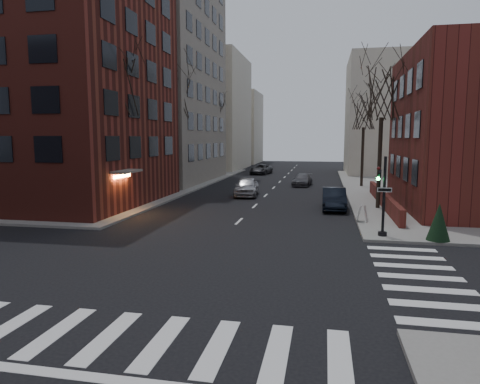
# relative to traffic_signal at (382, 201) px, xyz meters

# --- Properties ---
(ground) EXTENTS (160.00, 160.00, 0.00)m
(ground) POSITION_rel_traffic_signal_xyz_m (-7.94, -8.99, -1.91)
(ground) COLOR black
(ground) RESTS_ON ground
(sidewalk_far_left) EXTENTS (44.00, 44.00, 0.15)m
(sidewalk_far_left) POSITION_rel_traffic_signal_xyz_m (-36.94, 21.01, -1.83)
(sidewalk_far_left) COLOR gray
(sidewalk_far_left) RESTS_ON ground
(building_left_brick) EXTENTS (15.00, 15.00, 18.00)m
(building_left_brick) POSITION_rel_traffic_signal_xyz_m (-23.44, 7.51, 7.09)
(building_left_brick) COLOR maroon
(building_left_brick) RESTS_ON ground
(building_left_tan) EXTENTS (18.00, 18.00, 28.00)m
(building_left_tan) POSITION_rel_traffic_signal_xyz_m (-24.94, 25.01, 12.09)
(building_left_tan) COLOR gray
(building_left_tan) RESTS_ON ground
(low_wall_right) EXTENTS (0.35, 16.00, 1.00)m
(low_wall_right) POSITION_rel_traffic_signal_xyz_m (1.36, 10.01, -1.26)
(low_wall_right) COLOR maroon
(low_wall_right) RESTS_ON sidewalk_far_right
(building_distant_la) EXTENTS (14.00, 16.00, 18.00)m
(building_distant_la) POSITION_rel_traffic_signal_xyz_m (-22.94, 46.01, 7.09)
(building_distant_la) COLOR beige
(building_distant_la) RESTS_ON ground
(building_distant_ra) EXTENTS (14.00, 14.00, 16.00)m
(building_distant_ra) POSITION_rel_traffic_signal_xyz_m (7.06, 41.01, 6.09)
(building_distant_ra) COLOR beige
(building_distant_ra) RESTS_ON ground
(building_distant_lb) EXTENTS (10.00, 12.00, 14.00)m
(building_distant_lb) POSITION_rel_traffic_signal_xyz_m (-20.94, 63.01, 5.09)
(building_distant_lb) COLOR beige
(building_distant_lb) RESTS_ON ground
(traffic_signal) EXTENTS (0.76, 0.44, 4.00)m
(traffic_signal) POSITION_rel_traffic_signal_xyz_m (0.00, 0.00, 0.00)
(traffic_signal) COLOR black
(traffic_signal) RESTS_ON sidewalk_far_right
(tree_left_a) EXTENTS (4.18, 4.18, 10.26)m
(tree_left_a) POSITION_rel_traffic_signal_xyz_m (-16.74, 5.01, 6.56)
(tree_left_a) COLOR #2D231C
(tree_left_a) RESTS_ON sidewalk_far_left
(tree_left_b) EXTENTS (4.40, 4.40, 10.80)m
(tree_left_b) POSITION_rel_traffic_signal_xyz_m (-16.74, 17.01, 7.00)
(tree_left_b) COLOR #2D231C
(tree_left_b) RESTS_ON sidewalk_far_left
(tree_left_c) EXTENTS (3.96, 3.96, 9.72)m
(tree_left_c) POSITION_rel_traffic_signal_xyz_m (-16.74, 31.01, 6.12)
(tree_left_c) COLOR #2D231C
(tree_left_c) RESTS_ON sidewalk_far_left
(tree_right_a) EXTENTS (3.96, 3.96, 9.72)m
(tree_right_a) POSITION_rel_traffic_signal_xyz_m (0.86, 9.01, 6.12)
(tree_right_a) COLOR #2D231C
(tree_right_a) RESTS_ON sidewalk_far_right
(tree_right_b) EXTENTS (3.74, 3.74, 9.18)m
(tree_right_b) POSITION_rel_traffic_signal_xyz_m (0.86, 23.01, 5.68)
(tree_right_b) COLOR #2D231C
(tree_right_b) RESTS_ON sidewalk_far_right
(streetlamp_near) EXTENTS (0.36, 0.36, 6.28)m
(streetlamp_near) POSITION_rel_traffic_signal_xyz_m (-16.14, 13.01, 2.33)
(streetlamp_near) COLOR black
(streetlamp_near) RESTS_ON sidewalk_far_left
(streetlamp_far) EXTENTS (0.36, 0.36, 6.28)m
(streetlamp_far) POSITION_rel_traffic_signal_xyz_m (-16.14, 33.01, 2.33)
(streetlamp_far) COLOR black
(streetlamp_far) RESTS_ON sidewalk_far_left
(parked_sedan) EXTENTS (1.66, 4.65, 1.53)m
(parked_sedan) POSITION_rel_traffic_signal_xyz_m (-2.18, 8.56, -1.15)
(parked_sedan) COLOR black
(parked_sedan) RESTS_ON ground
(car_lane_silver) EXTENTS (2.33, 4.96, 1.64)m
(car_lane_silver) POSITION_rel_traffic_signal_xyz_m (-9.55, 14.39, -1.09)
(car_lane_silver) COLOR #A9A9AE
(car_lane_silver) RESTS_ON ground
(car_lane_gray) EXTENTS (2.21, 4.41, 1.23)m
(car_lane_gray) POSITION_rel_traffic_signal_xyz_m (-5.17, 23.29, -1.29)
(car_lane_gray) COLOR #424146
(car_lane_gray) RESTS_ON ground
(car_lane_far) EXTENTS (2.92, 5.19, 1.37)m
(car_lane_far) POSITION_rel_traffic_signal_xyz_m (-11.60, 36.91, -1.22)
(car_lane_far) COLOR #3B3B3F
(car_lane_far) RESTS_ON ground
(sandwich_board) EXTENTS (0.57, 0.70, 0.98)m
(sandwich_board) POSITION_rel_traffic_signal_xyz_m (-0.64, 3.57, -1.27)
(sandwich_board) COLOR silver
(sandwich_board) RESTS_ON sidewalk_far_right
(evergreen_shrub) EXTENTS (1.43, 1.43, 1.81)m
(evergreen_shrub) POSITION_rel_traffic_signal_xyz_m (2.56, -0.49, -0.85)
(evergreen_shrub) COLOR black
(evergreen_shrub) RESTS_ON sidewalk_far_right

